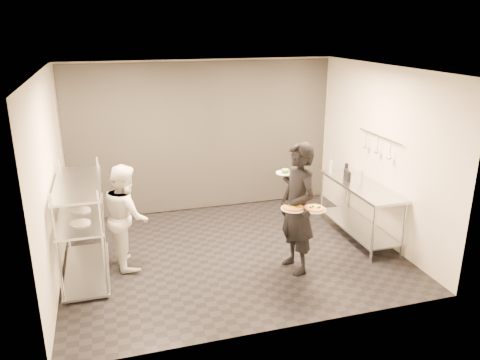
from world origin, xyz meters
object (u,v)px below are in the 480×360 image
object	(u,v)px
bottle_clear	(361,176)
waiter	(298,209)
pos_monitor	(347,175)
prep_counter	(360,201)
pizza_plate_near	(293,208)
bottle_green	(331,166)
bottle_dark	(346,170)
salad_plate	(285,172)
pizza_plate_far	(314,208)
pass_rack	(82,223)
chef	(126,216)

from	to	relation	value
bottle_clear	waiter	bearing A→B (deg)	-150.64
pos_monitor	bottle_clear	bearing A→B (deg)	-35.41
waiter	pos_monitor	distance (m)	1.64
prep_counter	bottle_clear	world-z (taller)	bottle_clear
pizza_plate_near	bottle_green	distance (m)	2.14
pizza_plate_near	waiter	bearing A→B (deg)	50.78
pizza_plate_near	bottle_dark	world-z (taller)	bottle_dark
salad_plate	bottle_clear	bearing A→B (deg)	19.36
waiter	bottle_dark	xyz separation A→B (m)	(1.41, 1.21, 0.09)
pizza_plate_far	prep_counter	bearing A→B (deg)	37.40
pass_rack	pizza_plate_near	xyz separation A→B (m)	(2.76, -0.90, 0.27)
pos_monitor	bottle_dark	xyz separation A→B (m)	(0.10, 0.21, 0.02)
pizza_plate_near	pos_monitor	bearing A→B (deg)	38.75
pizza_plate_near	bottle_clear	distance (m)	1.89
bottle_dark	bottle_green	bearing A→B (deg)	122.31
pass_rack	bottle_green	size ratio (longest dim) A/B	7.26
pass_rack	salad_plate	size ratio (longest dim) A/B	6.13
pass_rack	pos_monitor	bearing A→B (deg)	3.53
pos_monitor	chef	bearing A→B (deg)	-166.82
waiter	bottle_green	distance (m)	1.92
chef	bottle_green	bearing A→B (deg)	-89.32
salad_plate	pos_monitor	world-z (taller)	salad_plate
chef	bottle_dark	distance (m)	3.73
waiter	bottle_green	xyz separation A→B (m)	(1.25, 1.46, 0.09)
prep_counter	salad_plate	xyz separation A→B (m)	(-1.52, -0.46, 0.78)
prep_counter	pass_rack	bearing A→B (deg)	-179.97
pass_rack	pizza_plate_near	size ratio (longest dim) A/B	4.82
prep_counter	bottle_green	xyz separation A→B (m)	(-0.18, 0.72, 0.40)
salad_plate	bottle_green	size ratio (longest dim) A/B	1.18
pizza_plate_far	pos_monitor	world-z (taller)	pos_monitor
pizza_plate_far	bottle_green	xyz separation A→B (m)	(1.12, 1.72, 0.00)
pass_rack	chef	bearing A→B (deg)	10.98
prep_counter	waiter	distance (m)	1.64
waiter	pizza_plate_far	world-z (taller)	waiter
pizza_plate_far	bottle_clear	size ratio (longest dim) A/B	1.53
pizza_plate_near	bottle_clear	size ratio (longest dim) A/B	1.60
pass_rack	waiter	distance (m)	3.00
pos_monitor	bottle_clear	size ratio (longest dim) A/B	1.15
chef	bottle_green	size ratio (longest dim) A/B	6.94
bottle_clear	pizza_plate_near	bearing A→B (deg)	-148.20
pizza_plate_near	bottle_dark	bearing A→B (deg)	41.66
bottle_dark	waiter	bearing A→B (deg)	-139.42
salad_plate	bottle_dark	world-z (taller)	salad_plate
prep_counter	pizza_plate_far	size ratio (longest dim) A/B	5.67
pizza_plate_far	bottle_dark	distance (m)	1.94
bottle_clear	bottle_dark	size ratio (longest dim) A/B	0.95
pizza_plate_near	pos_monitor	xyz separation A→B (m)	(1.45, 1.16, -0.03)
pass_rack	bottle_green	distance (m)	4.22
salad_plate	waiter	bearing A→B (deg)	-72.46
bottle_clear	pass_rack	bearing A→B (deg)	-178.78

